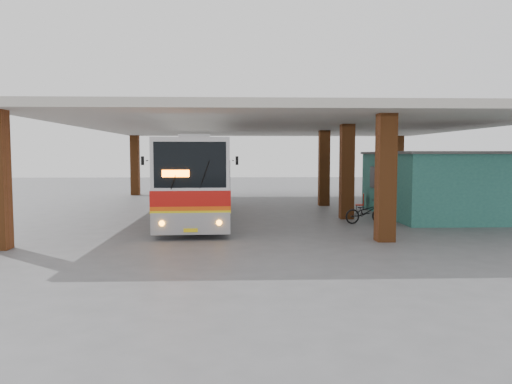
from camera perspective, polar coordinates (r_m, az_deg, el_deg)
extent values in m
plane|color=#515154|center=(20.11, 3.74, -4.19)|extent=(90.00, 90.00, 0.00)
cube|color=brown|center=(17.55, 14.60, 1.57)|extent=(0.60, 0.60, 4.35)
cube|color=brown|center=(23.35, 10.34, 2.29)|extent=(0.60, 0.60, 4.35)
cube|color=brown|center=(29.23, 7.78, 2.72)|extent=(0.60, 0.60, 4.35)
cube|color=brown|center=(37.53, -13.65, 2.98)|extent=(0.60, 0.60, 4.35)
cube|color=brown|center=(38.72, 15.97, 2.98)|extent=(0.60, 0.60, 4.35)
cube|color=#BCB6AA|center=(26.45, 3.40, 7.62)|extent=(21.00, 23.00, 0.30)
cube|color=#28655F|center=(25.68, 19.68, 0.78)|extent=(5.00, 8.00, 3.00)
cube|color=#4F4F4F|center=(25.63, 19.77, 4.24)|extent=(5.20, 8.20, 0.12)
cube|color=#123230|center=(23.45, 15.30, -0.54)|extent=(0.08, 0.95, 2.10)
cube|color=black|center=(26.27, 13.36, 1.64)|extent=(0.08, 1.20, 1.00)
cube|color=black|center=(26.26, 13.30, 1.65)|extent=(0.04, 1.30, 1.10)
cube|color=silver|center=(23.63, -6.82, 2.07)|extent=(3.32, 13.11, 3.03)
cube|color=silver|center=(22.54, -6.95, 6.09)|extent=(1.45, 3.31, 0.27)
cube|color=#97979C|center=(17.48, -7.45, -3.54)|extent=(2.74, 0.56, 0.76)
cube|color=#BB110D|center=(23.66, -6.81, 0.63)|extent=(3.36, 13.11, 0.54)
cube|color=#E8520C|center=(23.68, -6.80, -0.20)|extent=(3.36, 13.11, 0.14)
cube|color=yellow|center=(23.69, -6.80, -0.50)|extent=(3.36, 13.11, 0.11)
cube|color=black|center=(17.16, -7.54, 3.10)|extent=(2.46, 0.22, 1.57)
cube|color=black|center=(24.56, -9.95, 3.38)|extent=(0.51, 9.74, 0.97)
cube|color=black|center=(24.47, -3.57, 3.44)|extent=(0.51, 9.74, 0.97)
cube|color=#FF5905|center=(17.14, -9.17, 2.10)|extent=(0.92, 0.09, 0.24)
sphere|color=orange|center=(17.32, -10.71, -3.54)|extent=(0.19, 0.19, 0.19)
sphere|color=orange|center=(17.23, -4.24, -3.52)|extent=(0.19, 0.19, 0.19)
cube|color=yellow|center=(17.27, -7.48, -4.36)|extent=(0.49, 0.05, 0.13)
cylinder|color=black|center=(19.30, -10.71, -3.00)|extent=(0.40, 1.10, 1.08)
cylinder|color=black|center=(19.21, -3.72, -2.97)|extent=(0.40, 1.10, 1.08)
cylinder|color=black|center=(27.56, -8.97, -0.79)|extent=(0.40, 1.10, 1.08)
cylinder|color=black|center=(27.50, -4.09, -0.76)|extent=(0.40, 1.10, 1.08)
cylinder|color=black|center=(28.96, -8.78, -0.54)|extent=(0.40, 1.10, 1.08)
cylinder|color=black|center=(28.90, -4.13, -0.52)|extent=(0.40, 1.10, 1.08)
imported|color=black|center=(22.00, 12.42, -2.23)|extent=(2.01, 1.11, 1.00)
imported|color=red|center=(20.20, 14.35, -1.89)|extent=(0.73, 0.63, 1.67)
cube|color=#B12212|center=(27.60, 11.77, -1.44)|extent=(0.54, 0.54, 0.06)
cube|color=#B12212|center=(27.57, 12.18, -0.85)|extent=(0.16, 0.45, 0.64)
cylinder|color=black|center=(27.43, 11.39, -1.76)|extent=(0.03, 0.03, 0.21)
cylinder|color=black|center=(27.43, 12.14, -1.77)|extent=(0.03, 0.03, 0.21)
cylinder|color=black|center=(27.79, 11.39, -1.68)|extent=(0.03, 0.03, 0.21)
cylinder|color=black|center=(27.79, 12.14, -1.70)|extent=(0.03, 0.03, 0.21)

